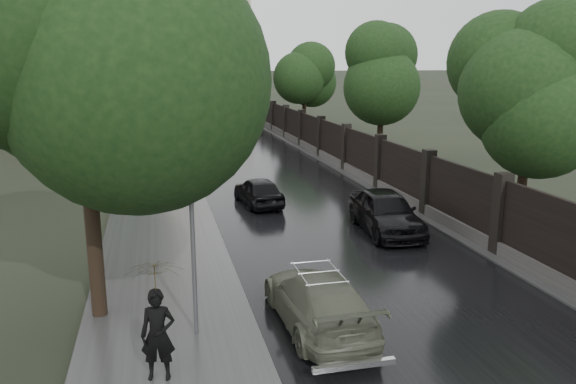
{
  "coord_description": "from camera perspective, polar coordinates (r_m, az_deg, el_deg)",
  "views": [
    {
      "loc": [
        -6.1,
        -10.29,
        6.12
      ],
      "look_at": [
        -1.46,
        9.07,
        1.5
      ],
      "focal_mm": 35.0,
      "sensor_mm": 36.0,
      "label": 1
    }
  ],
  "objects": [
    {
      "name": "pedestrian_umbrella",
      "position": [
        10.86,
        -13.34,
        -9.33
      ],
      "size": [
        1.22,
        1.23,
        2.83
      ],
      "rotation": [
        0.0,
        0.0,
        -0.17
      ],
      "color": "black",
      "rests_on": "sidewalk_left"
    },
    {
      "name": "volga_sedan",
      "position": [
        13.45,
        3.11,
        -10.92
      ],
      "size": [
        1.97,
        4.56,
        1.31
      ],
      "primitive_type": "imported",
      "rotation": [
        0.0,
        0.0,
        3.17
      ],
      "color": "#525544",
      "rests_on": "ground"
    },
    {
      "name": "sidewalk_left",
      "position": [
        200.38,
        -13.7,
        10.97
      ],
      "size": [
        4.0,
        420.0,
        0.16
      ],
      "primitive_type": "cube",
      "color": "#2D2D2D",
      "rests_on": "ground"
    },
    {
      "name": "ground",
      "position": [
        13.43,
        15.76,
        -14.56
      ],
      "size": [
        800.0,
        800.0,
        0.0
      ],
      "primitive_type": "plane",
      "color": "black",
      "rests_on": "ground"
    },
    {
      "name": "tree_left_near",
      "position": [
        13.38,
        -20.53,
        13.55
      ],
      "size": [
        5.44,
        5.44,
        9.16
      ],
      "color": "black",
      "rests_on": "ground"
    },
    {
      "name": "tree_right_a",
      "position": [
        22.82,
        23.43,
        9.07
      ],
      "size": [
        4.08,
        4.08,
        7.01
      ],
      "color": "black",
      "rests_on": "ground"
    },
    {
      "name": "lamp_post",
      "position": [
        12.3,
        -9.71,
        -3.4
      ],
      "size": [
        0.25,
        0.12,
        5.11
      ],
      "color": "#59595E",
      "rests_on": "ground"
    },
    {
      "name": "fence_right",
      "position": [
        43.93,
        0.71,
        6.38
      ],
      "size": [
        0.45,
        75.72,
        2.7
      ],
      "color": "#383533",
      "rests_on": "ground"
    },
    {
      "name": "brick_building",
      "position": [
        63.53,
        -25.21,
        15.37
      ],
      "size": [
        24.0,
        18.0,
        20.0
      ],
      "primitive_type": "cube",
      "color": "black",
      "rests_on": "ground"
    },
    {
      "name": "tree_left_far",
      "position": [
        40.34,
        -16.51,
        11.29
      ],
      "size": [
        4.25,
        4.25,
        7.39
      ],
      "color": "black",
      "rests_on": "ground"
    },
    {
      "name": "tree_right_b",
      "position": [
        35.05,
        9.53,
        10.97
      ],
      "size": [
        4.08,
        4.08,
        7.01
      ],
      "color": "black",
      "rests_on": "ground"
    },
    {
      "name": "verge_right",
      "position": [
        200.71,
        -10.36,
        11.11
      ],
      "size": [
        3.0,
        420.0,
        0.08
      ],
      "primitive_type": "cube",
      "color": "#2D2D2D",
      "rests_on": "ground"
    },
    {
      "name": "car_right_near",
      "position": [
        20.83,
        9.89,
        -1.98
      ],
      "size": [
        2.14,
        4.71,
        1.57
      ],
      "primitive_type": "imported",
      "rotation": [
        0.0,
        0.0,
        -0.06
      ],
      "color": "black",
      "rests_on": "ground"
    },
    {
      "name": "road",
      "position": [
        200.47,
        -11.96,
        11.03
      ],
      "size": [
        8.0,
        420.0,
        0.02
      ],
      "primitive_type": "cube",
      "color": "black",
      "rests_on": "ground"
    },
    {
      "name": "hatchback_left",
      "position": [
        24.48,
        -3.03,
        0.09
      ],
      "size": [
        1.88,
        3.85,
        1.26
      ],
      "primitive_type": "imported",
      "rotation": [
        0.0,
        0.0,
        3.25
      ],
      "color": "black",
      "rests_on": "ground"
    },
    {
      "name": "tree_right_c",
      "position": [
        52.11,
        1.68,
        11.77
      ],
      "size": [
        4.08,
        4.08,
        7.01
      ],
      "color": "black",
      "rests_on": "ground"
    },
    {
      "name": "traffic_light",
      "position": [
        35.52,
        -10.58,
        6.83
      ],
      "size": [
        0.16,
        0.32,
        4.0
      ],
      "color": "#59595E",
      "rests_on": "ground"
    }
  ]
}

